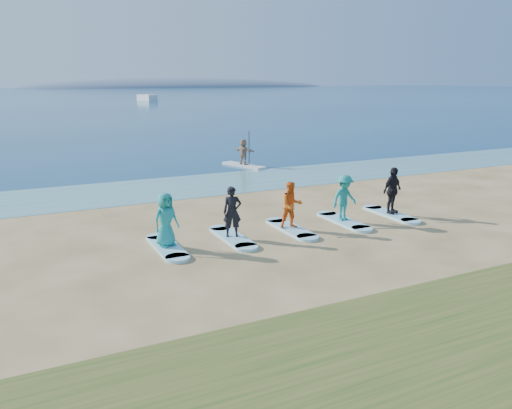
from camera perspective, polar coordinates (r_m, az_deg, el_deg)
name	(u,v)px	position (r m, az deg, el deg)	size (l,w,h in m)	color
ground	(265,262)	(13.78, 0.98, -6.59)	(600.00, 600.00, 0.00)	tan
shallow_water	(161,189)	(23.27, -10.79, 1.81)	(600.00, 600.00, 0.00)	teal
ocean	(30,95)	(171.66, -24.46, 11.28)	(600.00, 600.00, 0.00)	navy
island_ridge	(184,87)	(327.44, -8.19, 13.15)	(220.00, 56.00, 18.00)	slate
paddleboard	(244,165)	(28.77, -1.43, 4.50)	(0.70, 3.00, 0.12)	silver
paddleboarder	(244,152)	(28.65, -1.44, 6.05)	(1.35, 0.43, 1.46)	tan
boat_offshore_b	(147,101)	(120.72, -12.33, 11.51)	(2.26, 5.91, 1.39)	silver
surfboard_0	(167,247)	(15.06, -10.13, -4.81)	(0.70, 2.20, 0.09)	#9EDEF5
student_0	(166,220)	(14.81, -10.27, -1.70)	(0.78, 0.51, 1.60)	teal
surfboard_1	(233,237)	(15.72, -2.70, -3.78)	(0.70, 2.20, 0.09)	#9EDEF5
student_1	(232,212)	(15.48, -2.73, -0.83)	(0.58, 0.38, 1.58)	black
surfboard_2	(291,229)	(16.63, 4.02, -2.79)	(0.70, 2.20, 0.09)	#9EDEF5
student_2	(291,205)	(16.41, 4.07, -0.06)	(0.75, 0.59, 1.55)	orange
surfboard_3	(343,221)	(17.74, 9.96, -1.89)	(0.70, 2.20, 0.09)	#9EDEF5
student_3	(344,198)	(17.53, 10.07, 0.76)	(1.03, 0.59, 1.60)	teal
surfboard_4	(391,214)	(19.02, 15.14, -1.08)	(0.70, 2.20, 0.09)	#9EDEF5
student_4	(392,190)	(18.81, 15.32, 1.56)	(1.00, 0.42, 1.71)	black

